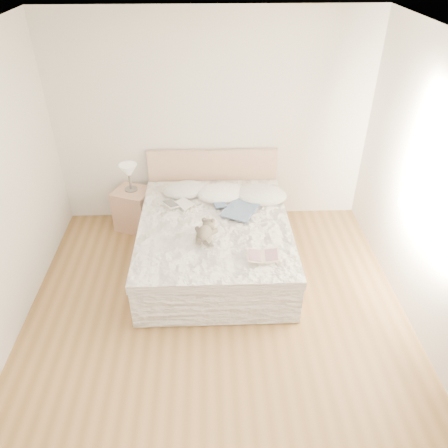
{
  "coord_description": "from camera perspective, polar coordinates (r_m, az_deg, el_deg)",
  "views": [
    {
      "loc": [
        -0.05,
        -3.0,
        3.39
      ],
      "look_at": [
        0.11,
        1.05,
        0.62
      ],
      "focal_mm": 35.0,
      "sensor_mm": 36.0,
      "label": 1
    }
  ],
  "objects": [
    {
      "name": "photo_book",
      "position": [
        5.28,
        -6.1,
        2.57
      ],
      "size": [
        0.4,
        0.38,
        0.02
      ],
      "primitive_type": "cube",
      "rotation": [
        0.0,
        0.0,
        0.65
      ],
      "color": "silver",
      "rests_on": "bed"
    },
    {
      "name": "teddy_bear",
      "position": [
        4.65,
        -2.58,
        -1.83
      ],
      "size": [
        0.28,
        0.35,
        0.17
      ],
      "primitive_type": null,
      "rotation": [
        0.0,
        0.0,
        -0.2
      ],
      "color": "brown",
      "rests_on": "bed"
    },
    {
      "name": "floor",
      "position": [
        4.53,
        -0.87,
        -14.13
      ],
      "size": [
        4.0,
        4.5,
        0.0
      ],
      "primitive_type": "cube",
      "color": "brown",
      "rests_on": "ground"
    },
    {
      "name": "pillow_right",
      "position": [
        5.44,
        4.82,
        3.83
      ],
      "size": [
        0.71,
        0.56,
        0.19
      ],
      "primitive_type": "ellipsoid",
      "rotation": [
        0.0,
        0.0,
        -0.18
      ],
      "color": "silver",
      "rests_on": "bed"
    },
    {
      "name": "bed",
      "position": [
        5.21,
        -1.24,
        -2.0
      ],
      "size": [
        1.72,
        2.14,
        1.0
      ],
      "color": "tan",
      "rests_on": "floor"
    },
    {
      "name": "table_lamp",
      "position": [
        5.69,
        -12.33,
        6.65
      ],
      "size": [
        0.25,
        0.25,
        0.36
      ],
      "color": "#504B45",
      "rests_on": "nightstand"
    },
    {
      "name": "pillow_middle",
      "position": [
        5.46,
        -0.39,
        4.05
      ],
      "size": [
        0.67,
        0.52,
        0.18
      ],
      "primitive_type": "ellipsoid",
      "rotation": [
        0.0,
        0.0,
        0.16
      ],
      "color": "white",
      "rests_on": "bed"
    },
    {
      "name": "pillow_left",
      "position": [
        5.55,
        -5.02,
        4.47
      ],
      "size": [
        0.63,
        0.51,
        0.17
      ],
      "primitive_type": "ellipsoid",
      "rotation": [
        0.0,
        0.0,
        0.22
      ],
      "color": "silver",
      "rests_on": "bed"
    },
    {
      "name": "ceiling",
      "position": [
        3.08,
        -1.32,
        21.4
      ],
      "size": [
        4.0,
        4.5,
        0.0
      ],
      "primitive_type": "cube",
      "color": "white",
      "rests_on": "ground"
    },
    {
      "name": "blouse",
      "position": [
        5.17,
        2.28,
        2.04
      ],
      "size": [
        0.74,
        0.75,
        0.02
      ],
      "primitive_type": null,
      "rotation": [
        0.0,
        0.0,
        -0.48
      ],
      "color": "#364A6A",
      "rests_on": "bed"
    },
    {
      "name": "nightstand",
      "position": [
        5.93,
        -11.64,
        1.93
      ],
      "size": [
        0.57,
        0.54,
        0.56
      ],
      "primitive_type": "cube",
      "rotation": [
        0.0,
        0.0,
        -0.38
      ],
      "color": "tan",
      "rests_on": "floor"
    },
    {
      "name": "window",
      "position": [
        4.34,
        26.16,
        4.02
      ],
      "size": [
        0.02,
        1.3,
        1.1
      ],
      "primitive_type": "cube",
      "color": "white",
      "rests_on": "wall_right"
    },
    {
      "name": "wall_back",
      "position": [
        5.64,
        -1.6,
        13.09
      ],
      "size": [
        4.0,
        0.02,
        2.7
      ],
      "primitive_type": "cube",
      "color": "silver",
      "rests_on": "ground"
    },
    {
      "name": "childrens_book",
      "position": [
        4.45,
        5.12,
        -4.21
      ],
      "size": [
        0.35,
        0.25,
        0.02
      ],
      "primitive_type": "cube",
      "rotation": [
        0.0,
        0.0,
        -0.06
      ],
      "color": "beige",
      "rests_on": "bed"
    }
  ]
}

